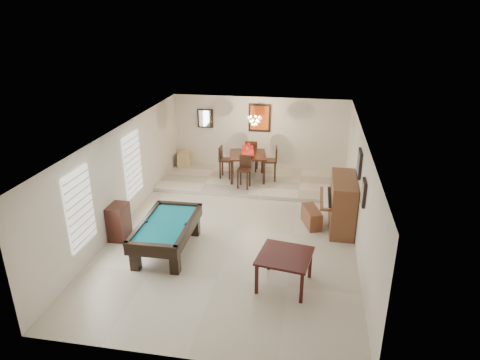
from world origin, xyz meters
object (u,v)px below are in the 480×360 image
(dining_chair_south, at_px, (244,172))
(dining_chair_north, at_px, (252,155))
(upright_piano, at_px, (336,203))
(dining_table, at_px, (248,165))
(pool_table, at_px, (167,237))
(square_table, at_px, (284,270))
(flower_vase, at_px, (248,147))
(apothecary_chest, at_px, (119,222))
(chandelier, at_px, (254,118))
(dining_chair_east, at_px, (270,163))
(dining_chair_west, at_px, (226,162))
(corner_bench, at_px, (184,159))
(piano_bench, at_px, (311,217))

(dining_chair_south, relative_size, dining_chair_north, 0.92)
(upright_piano, distance_m, dining_table, 3.86)
(dining_chair_north, bearing_deg, pool_table, 77.40)
(upright_piano, bearing_deg, dining_table, 135.19)
(square_table, height_order, upright_piano, upright_piano)
(flower_vase, bearing_deg, square_table, -73.48)
(upright_piano, xyz_separation_m, dining_chair_south, (-2.74, 1.95, -0.06))
(apothecary_chest, xyz_separation_m, chandelier, (2.78, 4.12, 1.75))
(dining_table, distance_m, flower_vase, 0.61)
(dining_chair_east, bearing_deg, dining_chair_west, -96.01)
(dining_chair_west, bearing_deg, corner_bench, 64.51)
(square_table, relative_size, chandelier, 1.74)
(apothecary_chest, bearing_deg, chandelier, 56.01)
(dining_table, xyz_separation_m, dining_chair_south, (0.00, -0.78, 0.02))
(apothecary_chest, xyz_separation_m, dining_chair_east, (3.29, 4.23, 0.25))
(square_table, xyz_separation_m, piano_bench, (0.50, 2.78, -0.12))
(upright_piano, xyz_separation_m, dining_chair_east, (-2.01, 2.72, 0.01))
(dining_table, bearing_deg, piano_bench, -51.90)
(flower_vase, distance_m, dining_chair_west, 0.92)
(dining_chair_south, height_order, chandelier, chandelier)
(apothecary_chest, height_order, dining_chair_east, dining_chair_east)
(chandelier, bearing_deg, pool_table, -107.31)
(dining_table, xyz_separation_m, flower_vase, (-0.00, 0.00, 0.61))
(apothecary_chest, height_order, corner_bench, apothecary_chest)
(dining_chair_south, relative_size, chandelier, 1.69)
(dining_chair_south, bearing_deg, upright_piano, -28.93)
(dining_chair_west, xyz_separation_m, corner_bench, (-1.71, 0.89, -0.29))
(upright_piano, distance_m, chandelier, 3.93)
(pool_table, bearing_deg, piano_bench, 28.93)
(flower_vase, relative_size, chandelier, 0.42)
(pool_table, xyz_separation_m, dining_table, (1.18, 4.62, 0.24))
(pool_table, xyz_separation_m, flower_vase, (1.18, 4.62, 0.85))
(pool_table, xyz_separation_m, dining_chair_east, (1.91, 4.61, 0.33))
(dining_chair_east, distance_m, corner_bench, 3.30)
(flower_vase, relative_size, dining_chair_west, 0.24)
(pool_table, xyz_separation_m, dining_chair_south, (1.19, 3.84, 0.27))
(square_table, bearing_deg, dining_chair_east, 99.33)
(flower_vase, distance_m, corner_bench, 2.72)
(dining_chair_east, bearing_deg, corner_bench, -112.25)
(flower_vase, bearing_deg, apothecary_chest, -121.15)
(upright_piano, bearing_deg, chandelier, 134.00)
(square_table, bearing_deg, dining_chair_north, 104.40)
(piano_bench, bearing_deg, square_table, -100.30)
(apothecary_chest, relative_size, dining_chair_east, 0.78)
(dining_chair_north, distance_m, chandelier, 1.78)
(dining_chair_east, bearing_deg, piano_bench, 20.49)
(dining_chair_south, distance_m, dining_chair_west, 1.04)
(piano_bench, distance_m, corner_bench, 5.82)
(upright_piano, bearing_deg, piano_bench, -179.53)
(flower_vase, relative_size, dining_chair_north, 0.23)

